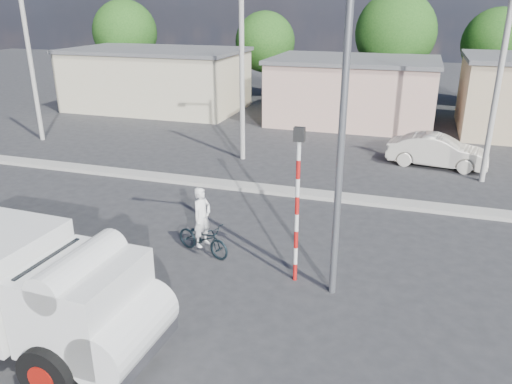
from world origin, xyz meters
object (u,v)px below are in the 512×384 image
(bicycle, at_px, (203,238))
(cyclist, at_px, (202,226))
(traffic_pole, at_px, (297,193))
(streetlight, at_px, (337,108))
(truck, at_px, (15,287))
(car_cream, at_px, (437,151))

(bicycle, relative_size, cyclist, 1.06)
(traffic_pole, height_order, streetlight, streetlight)
(cyclist, relative_size, streetlight, 0.21)
(truck, xyz_separation_m, car_cream, (9.06, 16.77, -0.77))
(cyclist, distance_m, traffic_pole, 3.54)
(truck, bearing_deg, traffic_pole, 43.97)
(car_cream, distance_m, traffic_pole, 12.89)
(cyclist, distance_m, car_cream, 13.44)
(truck, xyz_separation_m, traffic_pole, (5.14, 4.63, 1.08))
(cyclist, height_order, traffic_pole, traffic_pole)
(truck, relative_size, cyclist, 3.59)
(cyclist, xyz_separation_m, traffic_pole, (3.06, -0.66, 1.66))
(streetlight, bearing_deg, bicycle, 166.53)
(traffic_pole, xyz_separation_m, streetlight, (0.94, -0.30, 2.37))
(car_cream, height_order, streetlight, streetlight)
(car_cream, xyz_separation_m, traffic_pole, (-3.92, -12.14, 1.85))
(car_cream, bearing_deg, truck, 158.58)
(truck, height_order, traffic_pole, traffic_pole)
(truck, distance_m, streetlight, 8.22)
(cyclist, bearing_deg, truck, 177.38)
(bicycle, bearing_deg, car_cream, -12.43)
(truck, relative_size, bicycle, 3.39)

